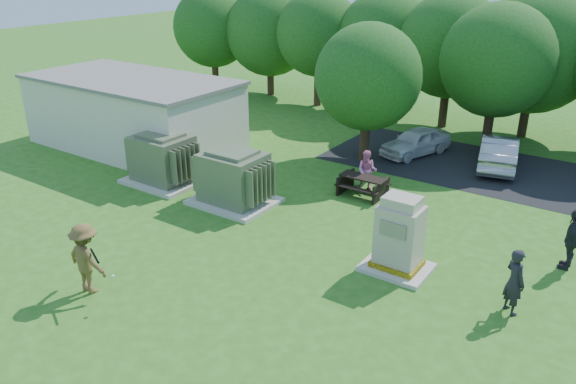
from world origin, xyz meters
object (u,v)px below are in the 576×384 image
Objects in this scene: transformer_right at (233,179)px; person_walking_right at (572,239)px; batter at (86,259)px; car_silver_a at (499,151)px; transformer_left at (163,160)px; person_by_generator at (514,281)px; picnic_table at (363,183)px; person_at_picnic at (367,171)px; generator_cabinet at (399,239)px; car_white at (416,142)px.

transformer_right reaches higher than person_walking_right.
car_silver_a is (6.49, 16.45, -0.32)m from batter.
transformer_left is 14.15m from person_by_generator.
transformer_left is at bearing -80.08° from person_walking_right.
batter is 17.69m from car_silver_a.
transformer_right is 11.88m from car_silver_a.
transformer_left is 1.00× the size of transformer_right.
car_silver_a is (3.42, 6.15, 0.23)m from picnic_table.
batter is at bearing -58.37° from transformer_left.
transformer_left is at bearing -164.76° from person_at_picnic.
car_silver_a is at bearing 53.70° from transformer_right.
transformer_right is at bearing 172.04° from generator_cabinet.
picnic_table is 8.26m from person_by_generator.
person_by_generator is 3.37m from person_walking_right.
batter is at bearing -80.11° from car_white.
generator_cabinet is at bearing -7.96° from transformer_right.
batter is at bearing -118.86° from person_at_picnic.
person_at_picnic is (3.49, 3.97, -0.16)m from transformer_right.
transformer_left reaches higher than car_white.
person_walking_right is at bearing -10.70° from picnic_table.
transformer_left is at bearing -154.94° from picnic_table.
generator_cabinet is 1.28× the size of person_by_generator.
car_white is at bearing -100.15° from batter.
batter reaches higher than person_at_picnic.
person_at_picnic is (2.95, 10.85, -0.21)m from batter.
person_by_generator is at bearing 94.02° from car_silver_a.
transformer_left is 1.58× the size of person_walking_right.
car_silver_a is at bearing -148.91° from person_walking_right.
transformer_right is 11.37m from person_walking_right.
generator_cabinet is at bearing -49.93° from car_white.
transformer_right is at bearing -77.61° from person_walking_right.
person_by_generator is (6.78, -4.70, 0.44)m from picnic_table.
picnic_table is 1.10× the size of person_at_picnic.
generator_cabinet is 5.62m from picnic_table.
generator_cabinet is at bearing -52.03° from picnic_table.
person_walking_right is at bearing 10.07° from transformer_right.
generator_cabinet reaches higher than person_by_generator.
transformer_right reaches higher than person_by_generator.
person_walking_right is at bearing -22.13° from car_white.
transformer_right is at bearing -144.97° from person_at_picnic.
person_by_generator is (10.39, -1.28, -0.05)m from transformer_right.
transformer_left is 0.70× the size of car_silver_a.
person_at_picnic is at bearing 48.69° from transformer_right.
car_silver_a is (3.63, 0.52, 0.09)m from car_white.
person_at_picnic reaches higher than car_white.
car_white reaches higher than picnic_table.
person_by_generator is (3.34, -0.29, -0.11)m from generator_cabinet.
car_silver_a is at bearing 90.13° from generator_cabinet.
batter is 1.11× the size of person_by_generator.
transformer_left is 1.63× the size of person_by_generator.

